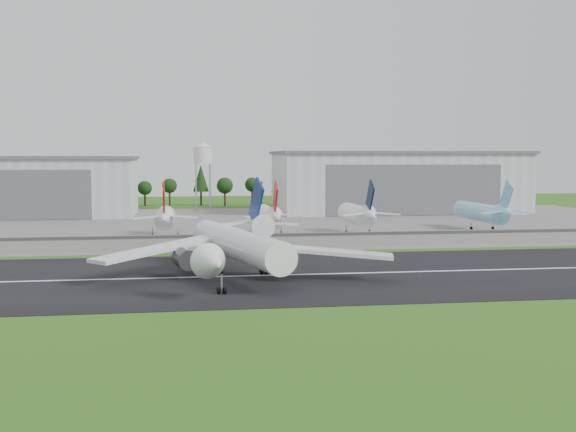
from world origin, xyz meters
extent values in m
plane|color=#286016|center=(0.00, 0.00, 0.00)|extent=(600.00, 600.00, 0.00)
cube|color=black|center=(0.00, 10.00, 0.05)|extent=(320.00, 60.00, 0.10)
cube|color=white|center=(0.00, 10.00, 0.11)|extent=(220.00, 1.00, 0.02)
cube|color=slate|center=(0.00, 120.00, 0.05)|extent=(320.00, 150.00, 0.10)
cube|color=gray|center=(0.00, 55.00, 1.75)|extent=(240.00, 0.50, 3.50)
cube|color=#38383A|center=(0.00, 54.70, 3.00)|extent=(240.00, 0.12, 0.70)
cube|color=silver|center=(-80.00, 165.00, 11.00)|extent=(95.00, 42.00, 22.00)
cube|color=#595B60|center=(-80.00, 165.00, 22.60)|extent=(97.00, 44.00, 1.20)
cube|color=silver|center=(75.00, 165.00, 12.00)|extent=(100.00, 45.00, 24.00)
cube|color=#595B60|center=(75.00, 165.00, 24.60)|extent=(102.00, 47.00, 1.20)
cube|color=#595B60|center=(75.00, 142.35, 10.08)|extent=(70.00, 0.30, 19.68)
cylinder|color=#99999E|center=(-8.00, 182.00, 10.00)|extent=(0.50, 0.50, 20.00)
cylinder|color=#99999E|center=(-2.00, 188.00, 10.00)|extent=(0.50, 0.50, 20.00)
cylinder|color=silver|center=(-5.00, 185.00, 23.50)|extent=(8.00, 8.00, 7.00)
cone|color=silver|center=(-5.00, 185.00, 28.20)|extent=(8.40, 8.40, 2.40)
cylinder|color=white|center=(-4.36, 10.00, 6.20)|extent=(16.04, 44.12, 5.80)
cone|color=white|center=(-10.27, -14.29, 6.20)|extent=(7.05, 7.20, 5.80)
cone|color=white|center=(1.91, 35.75, 7.40)|extent=(7.48, 10.05, 5.51)
cube|color=navy|center=(1.79, 35.26, 12.70)|extent=(2.74, 9.39, 11.13)
cube|color=white|center=(9.74, 4.51, 5.40)|extent=(28.47, 12.25, 2.65)
cylinder|color=#333338|center=(4.04, 4.35, 3.80)|extent=(4.99, 6.24, 3.80)
cube|color=white|center=(6.65, 34.08, 7.80)|extent=(9.22, 3.87, 0.98)
cube|color=white|center=(-19.41, 11.60, 5.40)|extent=(24.56, 22.71, 2.65)
cylinder|color=#333338|center=(-14.42, 8.85, 3.80)|extent=(4.99, 6.24, 3.80)
cube|color=white|center=(-3.07, 36.44, 7.80)|extent=(9.34, 7.45, 0.98)
cube|color=#99999E|center=(-5.30, 6.11, 1.70)|extent=(16.81, 31.51, 3.20)
cylinder|color=black|center=(-8.02, 13.98, 0.85)|extent=(0.74, 1.55, 1.50)
cylinder|color=white|center=(-19.25, 80.00, 5.68)|extent=(5.36, 24.00, 5.36)
cone|color=white|center=(-19.25, 64.50, 6.68)|extent=(5.09, 7.00, 5.09)
cube|color=#9E160C|center=(-19.25, 65.00, 11.48)|extent=(0.45, 8.59, 10.02)
cylinder|color=#99999E|center=(-22.75, 78.00, 1.50)|extent=(0.32, 0.32, 3.00)
cylinder|color=#99999E|center=(-15.75, 78.00, 1.50)|extent=(0.32, 0.32, 3.00)
cylinder|color=black|center=(-22.75, 78.00, 0.80)|extent=(0.40, 1.40, 1.40)
cylinder|color=silver|center=(10.06, 80.00, 5.72)|extent=(5.44, 24.00, 5.44)
cone|color=silver|center=(10.06, 64.50, 6.72)|extent=(5.17, 7.00, 5.17)
cube|color=#A3130C|center=(10.06, 65.00, 11.52)|extent=(0.45, 8.59, 10.02)
cylinder|color=#99999E|center=(6.56, 78.00, 1.50)|extent=(0.32, 0.32, 3.00)
cylinder|color=#99999E|center=(13.56, 78.00, 1.50)|extent=(0.32, 0.32, 3.00)
cylinder|color=black|center=(6.56, 78.00, 0.80)|extent=(0.40, 1.40, 1.40)
cylinder|color=white|center=(36.12, 80.00, 5.87)|extent=(5.74, 24.00, 5.74)
cone|color=white|center=(36.12, 64.50, 6.87)|extent=(5.46, 7.00, 5.46)
cube|color=black|center=(36.12, 65.00, 11.67)|extent=(0.45, 8.59, 10.02)
cylinder|color=#99999E|center=(32.62, 78.00, 1.50)|extent=(0.32, 0.32, 3.00)
cylinder|color=#99999E|center=(39.62, 78.00, 1.50)|extent=(0.32, 0.32, 3.00)
cylinder|color=black|center=(32.62, 78.00, 0.80)|extent=(0.40, 1.40, 1.40)
cylinder|color=#89D0EC|center=(76.55, 85.00, 5.77)|extent=(5.53, 30.00, 5.53)
cone|color=#89D0EC|center=(76.55, 66.50, 6.77)|extent=(5.26, 7.00, 5.26)
cube|color=#68AFD6|center=(76.55, 67.00, 11.57)|extent=(0.45, 8.59, 10.02)
cylinder|color=#99999E|center=(73.05, 83.00, 1.50)|extent=(0.32, 0.32, 3.00)
cylinder|color=#99999E|center=(80.05, 83.00, 1.50)|extent=(0.32, 0.32, 3.00)
cylinder|color=black|center=(73.05, 83.00, 0.80)|extent=(0.40, 1.40, 1.40)
camera|label=1|loc=(-15.49, -125.59, 22.59)|focal=45.00mm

